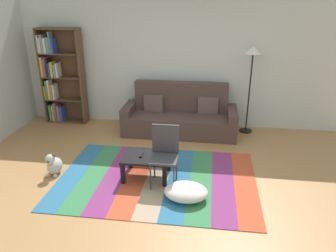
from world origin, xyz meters
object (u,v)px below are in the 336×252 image
object	(u,v)px
standing_lamp	(252,61)
folding_chair	(165,150)
bookshelf	(58,78)
tv_remote	(141,155)
coffee_table	(146,159)
pouf	(186,192)
couch	(180,117)
dog	(54,165)

from	to	relation	value
standing_lamp	folding_chair	distance (m)	2.72
bookshelf	tv_remote	world-z (taller)	bookshelf
coffee_table	pouf	bearing A→B (deg)	-37.85
bookshelf	coffee_table	size ratio (longest dim) A/B	2.84
pouf	couch	bearing A→B (deg)	97.90
bookshelf	coffee_table	distance (m)	3.22
pouf	tv_remote	bearing A→B (deg)	145.49
coffee_table	bookshelf	bearing A→B (deg)	137.77
tv_remote	folding_chair	distance (m)	0.42
tv_remote	pouf	bearing A→B (deg)	-35.27
bookshelf	tv_remote	xyz separation A→B (m)	(2.26, -2.12, -0.60)
coffee_table	dog	size ratio (longest dim) A/B	1.79
pouf	dog	world-z (taller)	dog
coffee_table	tv_remote	xyz separation A→B (m)	(-0.08, -0.00, 0.07)
standing_lamp	folding_chair	size ratio (longest dim) A/B	1.93
bookshelf	coffee_table	bearing A→B (deg)	-42.23
standing_lamp	folding_chair	world-z (taller)	standing_lamp
couch	pouf	bearing A→B (deg)	-82.10
couch	coffee_table	size ratio (longest dim) A/B	3.18
bookshelf	standing_lamp	distance (m)	4.05
bookshelf	dog	distance (m)	2.52
tv_remote	standing_lamp	bearing A→B (deg)	48.70
couch	standing_lamp	bearing A→B (deg)	9.19
folding_chair	bookshelf	bearing A→B (deg)	-163.65
couch	bookshelf	distance (m)	2.76
standing_lamp	tv_remote	xyz separation A→B (m)	(-1.76, -2.06, -1.07)
bookshelf	pouf	bearing A→B (deg)	-41.32
couch	folding_chair	xyz separation A→B (m)	(-0.03, -1.94, 0.20)
couch	coffee_table	world-z (taller)	couch
folding_chair	pouf	bearing A→B (deg)	7.77
folding_chair	dog	bearing A→B (deg)	-123.48
bookshelf	pouf	distance (m)	4.07
coffee_table	standing_lamp	xyz separation A→B (m)	(1.68, 2.06, 1.14)
couch	pouf	size ratio (longest dim) A/B	3.74
dog	tv_remote	world-z (taller)	dog
coffee_table	folding_chair	distance (m)	0.39
coffee_table	dog	world-z (taller)	dog
pouf	dog	bearing A→B (deg)	169.15
pouf	tv_remote	xyz separation A→B (m)	(-0.73, 0.50, 0.26)
pouf	bookshelf	bearing A→B (deg)	138.68
coffee_table	standing_lamp	world-z (taller)	standing_lamp
bookshelf	dog	xyz separation A→B (m)	(0.87, -2.22, -0.82)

